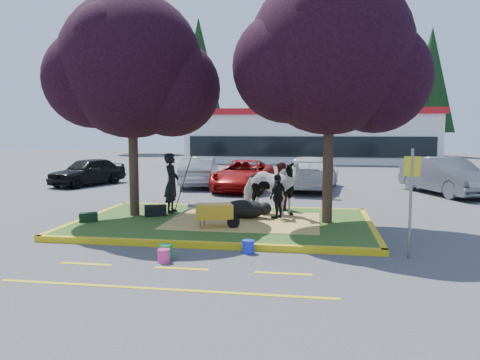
# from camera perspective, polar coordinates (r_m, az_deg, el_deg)

# --- Properties ---
(ground) EXTENTS (90.00, 90.00, 0.00)m
(ground) POSITION_cam_1_polar(r_m,az_deg,el_deg) (13.36, -2.06, -5.58)
(ground) COLOR #424244
(ground) RESTS_ON ground
(median_island) EXTENTS (8.00, 5.00, 0.15)m
(median_island) POSITION_cam_1_polar(r_m,az_deg,el_deg) (13.34, -2.06, -5.26)
(median_island) COLOR #284A17
(median_island) RESTS_ON ground
(curb_near) EXTENTS (8.30, 0.16, 0.15)m
(curb_near) POSITION_cam_1_polar(r_m,az_deg,el_deg) (10.89, -4.74, -7.90)
(curb_near) COLOR gold
(curb_near) RESTS_ON ground
(curb_far) EXTENTS (8.30, 0.16, 0.15)m
(curb_far) POSITION_cam_1_polar(r_m,az_deg,el_deg) (15.84, -0.24, -3.44)
(curb_far) COLOR gold
(curb_far) RESTS_ON ground
(curb_left) EXTENTS (0.16, 5.30, 0.15)m
(curb_left) POSITION_cam_1_polar(r_m,az_deg,el_deg) (14.68, -17.93, -4.51)
(curb_left) COLOR gold
(curb_left) RESTS_ON ground
(curb_right) EXTENTS (0.16, 5.30, 0.15)m
(curb_right) POSITION_cam_1_polar(r_m,az_deg,el_deg) (13.18, 15.70, -5.63)
(curb_right) COLOR gold
(curb_right) RESTS_ON ground
(straw_bedding) EXTENTS (4.20, 3.00, 0.01)m
(straw_bedding) POSITION_cam_1_polar(r_m,az_deg,el_deg) (13.22, 0.50, -5.01)
(straw_bedding) COLOR #D3B257
(straw_bedding) RESTS_ON median_island
(tree_purple_left) EXTENTS (5.06, 4.20, 6.51)m
(tree_purple_left) POSITION_cam_1_polar(r_m,az_deg,el_deg) (14.34, -13.05, 12.58)
(tree_purple_left) COLOR black
(tree_purple_left) RESTS_ON median_island
(tree_purple_right) EXTENTS (5.30, 4.40, 6.82)m
(tree_purple_right) POSITION_cam_1_polar(r_m,az_deg,el_deg) (13.14, 11.01, 14.12)
(tree_purple_right) COLOR black
(tree_purple_right) RESTS_ON median_island
(fire_lane_stripe_a) EXTENTS (1.10, 0.12, 0.01)m
(fire_lane_stripe_a) POSITION_cam_1_polar(r_m,az_deg,el_deg) (10.13, -18.24, -9.69)
(fire_lane_stripe_a) COLOR yellow
(fire_lane_stripe_a) RESTS_ON ground
(fire_lane_stripe_b) EXTENTS (1.10, 0.12, 0.01)m
(fire_lane_stripe_b) POSITION_cam_1_polar(r_m,az_deg,el_deg) (9.40, -7.16, -10.67)
(fire_lane_stripe_b) COLOR yellow
(fire_lane_stripe_b) RESTS_ON ground
(fire_lane_stripe_c) EXTENTS (1.10, 0.12, 0.01)m
(fire_lane_stripe_c) POSITION_cam_1_polar(r_m,az_deg,el_deg) (9.06, 5.32, -11.29)
(fire_lane_stripe_c) COLOR yellow
(fire_lane_stripe_c) RESTS_ON ground
(fire_lane_long) EXTENTS (6.00, 0.10, 0.01)m
(fire_lane_long) POSITION_cam_1_polar(r_m,az_deg,el_deg) (8.31, -9.54, -12.98)
(fire_lane_long) COLOR yellow
(fire_lane_long) RESTS_ON ground
(retail_building) EXTENTS (20.40, 8.40, 4.40)m
(retail_building) POSITION_cam_1_polar(r_m,az_deg,el_deg) (40.81, 8.46, 5.43)
(retail_building) COLOR silver
(retail_building) RESTS_ON ground
(treeline) EXTENTS (46.58, 7.80, 14.63)m
(treeline) POSITION_cam_1_polar(r_m,az_deg,el_deg) (50.70, 7.82, 11.77)
(treeline) COLOR black
(treeline) RESTS_ON ground
(cow) EXTENTS (2.16, 1.47, 1.67)m
(cow) POSITION_cam_1_polar(r_m,az_deg,el_deg) (14.01, 3.71, -0.95)
(cow) COLOR white
(cow) RESTS_ON median_island
(calf) EXTENTS (1.43, 1.16, 0.54)m
(calf) POSITION_cam_1_polar(r_m,az_deg,el_deg) (13.60, 0.56, -3.55)
(calf) COLOR black
(calf) RESTS_ON median_island
(handler) EXTENTS (0.46, 0.69, 1.85)m
(handler) POSITION_cam_1_polar(r_m,az_deg,el_deg) (14.63, -8.34, -0.35)
(handler) COLOR black
(handler) RESTS_ON median_island
(visitor_a) EXTENTS (0.65, 0.80, 1.53)m
(visitor_a) POSITION_cam_1_polar(r_m,az_deg,el_deg) (14.97, 4.97, -0.77)
(visitor_a) COLOR #491415
(visitor_a) RESTS_ON median_island
(visitor_b) EXTENTS (0.65, 0.82, 1.30)m
(visitor_b) POSITION_cam_1_polar(r_m,az_deg,el_deg) (13.49, 4.64, -2.02)
(visitor_b) COLOR black
(visitor_b) RESTS_ON median_island
(wheelbarrow) EXTENTS (1.66, 0.84, 0.63)m
(wheelbarrow) POSITION_cam_1_polar(r_m,az_deg,el_deg) (12.27, -3.12, -3.86)
(wheelbarrow) COLOR black
(wheelbarrow) RESTS_ON median_island
(gear_bag_dark) EXTENTS (0.71, 0.57, 0.32)m
(gear_bag_dark) POSITION_cam_1_polar(r_m,az_deg,el_deg) (14.22, -10.27, -3.68)
(gear_bag_dark) COLOR black
(gear_bag_dark) RESTS_ON median_island
(gear_bag_green) EXTENTS (0.54, 0.43, 0.25)m
(gear_bag_green) POSITION_cam_1_polar(r_m,az_deg,el_deg) (13.81, -17.99, -4.33)
(gear_bag_green) COLOR black
(gear_bag_green) RESTS_ON median_island
(sign_post) EXTENTS (0.33, 0.07, 2.33)m
(sign_post) POSITION_cam_1_polar(r_m,az_deg,el_deg) (10.40, 20.13, -1.36)
(sign_post) COLOR slate
(sign_post) RESTS_ON ground
(bucket_green) EXTENTS (0.30, 0.30, 0.31)m
(bucket_green) POSITION_cam_1_polar(r_m,az_deg,el_deg) (10.08, -9.01, -8.64)
(bucket_green) COLOR green
(bucket_green) RESTS_ON ground
(bucket_pink) EXTENTS (0.30, 0.30, 0.28)m
(bucket_pink) POSITION_cam_1_polar(r_m,az_deg,el_deg) (9.84, -9.26, -9.11)
(bucket_pink) COLOR #E83393
(bucket_pink) RESTS_ON ground
(bucket_blue) EXTENTS (0.36, 0.36, 0.29)m
(bucket_blue) POSITION_cam_1_polar(r_m,az_deg,el_deg) (10.41, 1.02, -8.14)
(bucket_blue) COLOR #1B2AD8
(bucket_blue) RESTS_ON ground
(car_black) EXTENTS (2.94, 4.31, 1.36)m
(car_black) POSITION_cam_1_polar(r_m,az_deg,el_deg) (24.08, -18.08, 1.00)
(car_black) COLOR black
(car_black) RESTS_ON ground
(car_silver) EXTENTS (2.07, 4.48, 1.42)m
(car_silver) POSITION_cam_1_polar(r_m,az_deg,el_deg) (22.67, -4.96, 1.06)
(car_silver) COLOR #93949A
(car_silver) RESTS_ON ground
(car_red) EXTENTS (2.50, 4.98, 1.35)m
(car_red) POSITION_cam_1_polar(r_m,az_deg,el_deg) (21.08, 0.44, 0.60)
(car_red) COLOR #A6100D
(car_red) RESTS_ON ground
(car_white) EXTENTS (2.72, 5.43, 1.51)m
(car_white) POSITION_cam_1_polar(r_m,az_deg,el_deg) (21.47, 8.67, 0.85)
(car_white) COLOR silver
(car_white) RESTS_ON ground
(car_grey) EXTENTS (3.21, 5.00, 1.56)m
(car_grey) POSITION_cam_1_polar(r_m,az_deg,el_deg) (21.38, 23.81, 0.43)
(car_grey) COLOR #55575C
(car_grey) RESTS_ON ground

